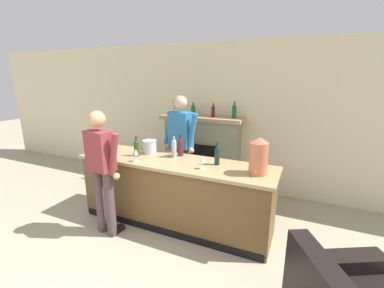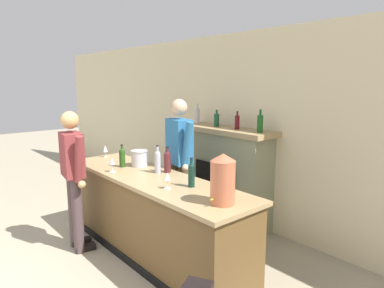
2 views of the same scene
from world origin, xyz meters
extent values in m
cube|color=beige|center=(0.00, 3.67, 1.38)|extent=(12.00, 0.07, 2.75)
cube|color=brown|center=(-0.07, 2.02, 0.47)|extent=(2.80, 0.68, 0.94)
cube|color=tan|center=(-0.07, 2.02, 0.96)|extent=(2.87, 0.75, 0.04)
cube|color=black|center=(-0.07, 1.67, 0.05)|extent=(2.74, 0.01, 0.10)
cube|color=gray|center=(-0.20, 3.41, 0.67)|extent=(1.40, 0.44, 1.35)
cube|color=black|center=(-0.20, 3.18, 0.49)|extent=(0.77, 0.02, 0.86)
cube|color=tan|center=(-0.20, 3.39, 1.38)|extent=(1.56, 0.52, 0.07)
cylinder|color=#B1B2BA|center=(-0.81, 3.39, 1.54)|extent=(0.06, 0.06, 0.23)
cylinder|color=#B1B2BA|center=(-0.81, 3.39, 1.69)|extent=(0.03, 0.03, 0.08)
cylinder|color=#184E2C|center=(-0.39, 3.39, 1.51)|extent=(0.08, 0.08, 0.18)
cylinder|color=#184E2C|center=(-0.39, 3.39, 1.63)|extent=(0.03, 0.03, 0.06)
cylinder|color=#5D1119|center=(0.01, 3.39, 1.51)|extent=(0.07, 0.07, 0.19)
cylinder|color=#5D1119|center=(0.01, 3.39, 1.64)|extent=(0.03, 0.03, 0.06)
cylinder|color=#165018|center=(0.40, 3.39, 1.53)|extent=(0.08, 0.08, 0.22)
cylinder|color=#165018|center=(0.40, 3.39, 1.68)|extent=(0.03, 0.03, 0.07)
cube|color=black|center=(1.97, 1.35, 0.28)|extent=(0.88, 0.60, 0.56)
cylinder|color=#484441|center=(-2.28, 2.95, 0.13)|extent=(0.35, 0.35, 0.27)
cylinder|color=#332319|center=(-2.28, 2.95, 0.26)|extent=(0.32, 0.32, 0.02)
cone|color=#499439|center=(-2.18, 2.94, 0.46)|extent=(0.14, 0.26, 0.36)
cone|color=#3F7E37|center=(-2.35, 3.06, 0.50)|extent=(0.33, 0.27, 0.43)
cone|color=#438135|center=(-2.32, 2.85, 0.47)|extent=(0.28, 0.20, 0.38)
cylinder|color=#4B3A3B|center=(-0.72, 1.38, 0.47)|extent=(0.13, 0.13, 0.94)
cube|color=black|center=(-0.71, 1.45, 0.04)|extent=(0.14, 0.25, 0.07)
cylinder|color=#4B3A3B|center=(-0.92, 1.41, 0.47)|extent=(0.13, 0.13, 0.94)
cube|color=black|center=(-0.90, 1.48, 0.04)|extent=(0.14, 0.25, 0.07)
cube|color=maroon|center=(-0.82, 1.40, 1.21)|extent=(0.39, 0.27, 0.53)
cylinder|color=maroon|center=(-0.59, 1.38, 1.19)|extent=(0.20, 0.08, 0.57)
sphere|color=tan|center=(-0.58, 1.40, 0.89)|extent=(0.09, 0.09, 0.09)
cylinder|color=maroon|center=(-1.04, 1.45, 1.19)|extent=(0.20, 0.08, 0.57)
sphere|color=tan|center=(-1.04, 1.47, 0.89)|extent=(0.09, 0.09, 0.09)
sphere|color=tan|center=(-0.82, 1.40, 1.62)|extent=(0.21, 0.21, 0.21)
cylinder|color=brown|center=(-0.34, 2.59, 0.51)|extent=(0.13, 0.13, 1.02)
cube|color=black|center=(-0.35, 2.52, 0.04)|extent=(0.14, 0.25, 0.07)
cylinder|color=brown|center=(-0.14, 2.55, 0.51)|extent=(0.13, 0.13, 1.02)
cube|color=black|center=(-0.15, 2.48, 0.04)|extent=(0.14, 0.25, 0.07)
cube|color=#29689F|center=(-0.24, 2.57, 1.31)|extent=(0.39, 0.28, 0.58)
cylinder|color=#29689F|center=(-0.47, 2.59, 1.31)|extent=(0.20, 0.08, 0.57)
sphere|color=tan|center=(-0.47, 2.57, 1.01)|extent=(0.09, 0.09, 0.09)
cylinder|color=#29689F|center=(-0.01, 2.51, 1.31)|extent=(0.20, 0.08, 0.57)
sphere|color=tan|center=(-0.02, 2.49, 1.01)|extent=(0.09, 0.09, 0.09)
sphere|color=tan|center=(-0.24, 2.57, 1.74)|extent=(0.21, 0.21, 0.21)
cylinder|color=#BE6444|center=(1.10, 1.99, 1.18)|extent=(0.22, 0.22, 0.39)
cone|color=#BE6444|center=(1.10, 1.99, 1.41)|extent=(0.23, 0.23, 0.07)
cylinder|color=#B29333|center=(1.10, 1.86, 1.05)|extent=(0.02, 0.04, 0.02)
cylinder|color=silver|center=(-0.58, 2.18, 1.08)|extent=(0.21, 0.21, 0.19)
cylinder|color=silver|center=(-0.58, 2.18, 1.18)|extent=(0.22, 0.22, 0.01)
cylinder|color=#244917|center=(-0.69, 1.99, 1.08)|extent=(0.08, 0.08, 0.20)
sphere|color=#244917|center=(-0.69, 1.99, 1.19)|extent=(0.07, 0.07, 0.07)
cylinder|color=#244917|center=(-0.69, 1.99, 1.23)|extent=(0.03, 0.03, 0.08)
cylinder|color=black|center=(-0.69, 1.99, 1.27)|extent=(0.03, 0.03, 0.01)
cylinder|color=#4E1E22|center=(-0.09, 2.27, 1.09)|extent=(0.08, 0.08, 0.22)
sphere|color=#4E1E22|center=(-0.09, 2.27, 1.20)|extent=(0.08, 0.08, 0.08)
cylinder|color=#4E1E22|center=(-0.09, 2.27, 1.24)|extent=(0.03, 0.03, 0.08)
cylinder|color=black|center=(-0.09, 2.27, 1.29)|extent=(0.04, 0.04, 0.01)
cylinder|color=#A2A7BA|center=(-0.15, 2.17, 1.10)|extent=(0.07, 0.07, 0.23)
sphere|color=#A2A7BA|center=(-0.15, 2.17, 1.22)|extent=(0.07, 0.07, 0.07)
cylinder|color=#A2A7BA|center=(-0.15, 2.17, 1.26)|extent=(0.03, 0.03, 0.09)
cylinder|color=black|center=(-0.15, 2.17, 1.31)|extent=(0.03, 0.03, 0.01)
cylinder|color=#102E27|center=(0.54, 2.11, 1.09)|extent=(0.07, 0.07, 0.22)
sphere|color=#102E27|center=(0.54, 2.11, 1.20)|extent=(0.07, 0.07, 0.07)
cylinder|color=#102E27|center=(0.54, 2.11, 1.24)|extent=(0.03, 0.03, 0.08)
cylinder|color=black|center=(0.54, 2.11, 1.29)|extent=(0.03, 0.03, 0.01)
cylinder|color=silver|center=(0.42, 1.88, 0.99)|extent=(0.07, 0.07, 0.01)
cylinder|color=silver|center=(0.42, 1.88, 1.03)|extent=(0.01, 0.01, 0.09)
cone|color=silver|center=(0.42, 1.88, 1.11)|extent=(0.07, 0.07, 0.08)
cylinder|color=silver|center=(-0.54, 1.77, 0.99)|extent=(0.07, 0.07, 0.01)
cylinder|color=silver|center=(-0.54, 1.77, 1.03)|extent=(0.01, 0.01, 0.09)
cone|color=silver|center=(-0.54, 1.77, 1.12)|extent=(0.07, 0.07, 0.08)
cylinder|color=silver|center=(-1.36, 2.10, 0.99)|extent=(0.06, 0.06, 0.01)
cylinder|color=silver|center=(-1.36, 2.10, 1.03)|extent=(0.01, 0.01, 0.07)
cone|color=silver|center=(-1.36, 2.10, 1.11)|extent=(0.07, 0.07, 0.09)
camera|label=1|loc=(1.58, -1.01, 2.14)|focal=24.00mm
camera|label=2|loc=(3.13, -0.13, 2.06)|focal=32.00mm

